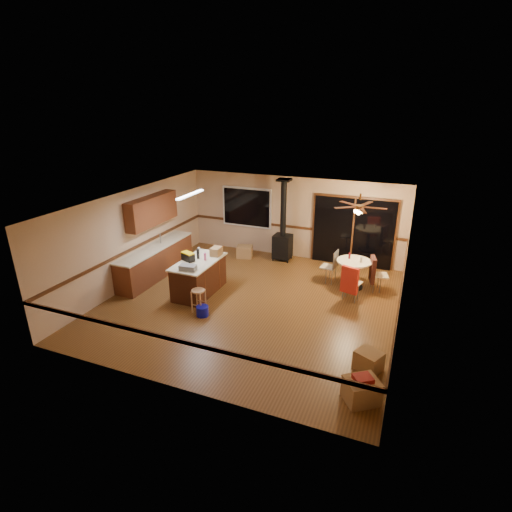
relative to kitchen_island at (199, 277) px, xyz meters
The scene contains 35 objects.
floor 1.57m from the kitchen_island, ahead, with size 7.00×7.00×0.00m, color brown.
ceiling 2.62m from the kitchen_island, ahead, with size 7.00×7.00×0.00m, color silver.
wall_back 3.90m from the kitchen_island, 66.80° to the left, with size 7.00×7.00×0.00m, color tan.
wall_front 3.90m from the kitchen_island, 66.80° to the right, with size 7.00×7.00×0.00m, color tan.
wall_left 2.17m from the kitchen_island, behind, with size 7.00×7.00×0.00m, color tan.
wall_right 5.07m from the kitchen_island, ahead, with size 7.00×7.00×0.00m, color tan.
chair_rail 1.60m from the kitchen_island, ahead, with size 7.00×7.00×0.08m, color #442411, non-canonical shape.
window 3.61m from the kitchen_island, 91.66° to the left, with size 1.72×0.10×1.32m, color black.
sliding_door 4.88m from the kitchen_island, 45.42° to the left, with size 2.52×0.10×2.10m, color black.
lower_cabinets 1.77m from the kitchen_island, 163.61° to the left, with size 0.60×3.00×0.86m, color brown.
countertop 1.82m from the kitchen_island, 163.61° to the left, with size 0.64×3.04×0.04m, color beige.
upper_cabinets 2.43m from the kitchen_island, 159.02° to the left, with size 0.35×2.00×0.80m, color brown.
kitchen_island is the anchor object (origin of this frame).
wood_stove 3.33m from the kitchen_island, 66.91° to the left, with size 0.55×0.50×2.52m.
ceiling_fan 4.51m from the kitchen_island, 26.36° to the left, with size 0.24×0.24×0.55m.
fluorescent_strip 2.15m from the kitchen_island, 135.00° to the left, with size 0.10×1.20×0.04m, color white.
toolbox_grey 0.79m from the kitchen_island, 84.05° to the right, with size 0.41×0.23×0.13m, color slate.
toolbox_black 0.60m from the kitchen_island, 164.68° to the right, with size 0.35×0.19×0.20m, color black.
toolbox_yellow_lid 0.71m from the kitchen_island, 164.68° to the right, with size 0.36×0.19×0.03m, color gold.
box_on_island 0.82m from the kitchen_island, 65.84° to the left, with size 0.24×0.33×0.22m, color olive.
bottle_dark 0.60m from the kitchen_island, 118.61° to the left, with size 0.07×0.07×0.26m, color black.
bottle_pink 0.58m from the kitchen_island, 40.37° to the left, with size 0.06×0.06×0.19m, color #D84C8C.
bottle_white 0.76m from the kitchen_island, 116.94° to the left, with size 0.06×0.06×0.18m, color white.
bar_stool 1.06m from the kitchen_island, 61.50° to the right, with size 0.32×0.32×0.58m, color tan.
blue_bucket 1.31m from the kitchen_island, 57.57° to the right, with size 0.29×0.29×0.24m, color #0C0FAF.
dining_table 4.15m from the kitchen_island, 26.36° to the left, with size 0.93×0.93×0.78m.
glass_red 4.09m from the kitchen_island, 28.56° to the left, with size 0.06×0.06×0.16m, color #590C14.
glass_cream 4.31m from the kitchen_island, 24.69° to the left, with size 0.06×0.06×0.15m, color beige.
chair_left 3.68m from the kitchen_island, 31.72° to the left, with size 0.45×0.44×0.51m.
chair_near 3.90m from the kitchen_island, 14.39° to the left, with size 0.53×0.56×0.70m.
chair_right 4.63m from the kitchen_island, 23.51° to the left, with size 0.55×0.52×0.70m.
box_under_window 2.80m from the kitchen_island, 88.07° to the left, with size 0.49×0.39×0.39m, color olive.
box_corner_a 5.29m from the kitchen_island, 29.54° to the right, with size 0.55×0.46×0.42m, color olive.
box_corner_b 4.90m from the kitchen_island, 20.01° to the right, with size 0.47×0.40×0.38m, color olive.
box_small_red 5.29m from the kitchen_island, 29.54° to the right, with size 0.30×0.25×0.08m, color maroon.
Camera 1 is at (3.48, -8.33, 4.79)m, focal length 28.00 mm.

